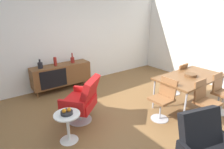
{
  "coord_description": "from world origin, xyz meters",
  "views": [
    {
      "loc": [
        -2.32,
        -2.45,
        2.15
      ],
      "look_at": [
        -0.17,
        0.47,
        0.87
      ],
      "focal_mm": 29.69,
      "sensor_mm": 36.0,
      "label": 1
    }
  ],
  "objects_px": {
    "dining_table": "(190,78)",
    "dining_chair_front_right": "(221,92)",
    "wooden_bowl_on_table": "(191,75)",
    "fruit_bowl": "(67,112)",
    "side_table_round": "(68,124)",
    "sideboard": "(61,74)",
    "vase_cobalt": "(72,60)",
    "vase_sculptural_dark": "(40,65)",
    "dining_chair_front_left": "(204,101)",
    "vase_ceramic_small": "(55,61)",
    "dining_chair_near_window": "(163,98)",
    "lounge_chair_red": "(82,100)",
    "dining_chair_back_right": "(177,77)"
  },
  "relations": [
    {
      "from": "sideboard",
      "to": "lounge_chair_red",
      "type": "distance_m",
      "value": 1.79
    },
    {
      "from": "vase_sculptural_dark",
      "to": "wooden_bowl_on_table",
      "type": "distance_m",
      "value": 3.66
    },
    {
      "from": "lounge_chair_red",
      "to": "fruit_bowl",
      "type": "relative_size",
      "value": 4.73
    },
    {
      "from": "wooden_bowl_on_table",
      "to": "dining_chair_near_window",
      "type": "relative_size",
      "value": 0.3
    },
    {
      "from": "vase_cobalt",
      "to": "vase_ceramic_small",
      "type": "relative_size",
      "value": 1.21
    },
    {
      "from": "wooden_bowl_on_table",
      "to": "side_table_round",
      "type": "xyz_separation_m",
      "value": [
        -2.73,
        0.5,
        -0.45
      ]
    },
    {
      "from": "vase_ceramic_small",
      "to": "fruit_bowl",
      "type": "bearing_deg",
      "value": -106.24
    },
    {
      "from": "vase_cobalt",
      "to": "side_table_round",
      "type": "distance_m",
      "value": 2.49
    },
    {
      "from": "vase_sculptural_dark",
      "to": "dining_chair_front_left",
      "type": "xyz_separation_m",
      "value": [
        2.15,
        -3.22,
        -0.33
      ]
    },
    {
      "from": "dining_table",
      "to": "dining_chair_back_right",
      "type": "height_order",
      "value": "dining_chair_back_right"
    },
    {
      "from": "vase_cobalt",
      "to": "dining_chair_front_right",
      "type": "distance_m",
      "value": 3.78
    },
    {
      "from": "dining_chair_near_window",
      "to": "fruit_bowl",
      "type": "xyz_separation_m",
      "value": [
        -1.85,
        0.49,
        0.09
      ]
    },
    {
      "from": "vase_sculptural_dark",
      "to": "lounge_chair_red",
      "type": "height_order",
      "value": "vase_sculptural_dark"
    },
    {
      "from": "vase_sculptural_dark",
      "to": "wooden_bowl_on_table",
      "type": "height_order",
      "value": "vase_sculptural_dark"
    },
    {
      "from": "wooden_bowl_on_table",
      "to": "dining_chair_front_right",
      "type": "distance_m",
      "value": 0.72
    },
    {
      "from": "vase_sculptural_dark",
      "to": "dining_chair_back_right",
      "type": "relative_size",
      "value": 0.28
    },
    {
      "from": "dining_chair_near_window",
      "to": "fruit_bowl",
      "type": "bearing_deg",
      "value": 165.02
    },
    {
      "from": "sideboard",
      "to": "dining_chair_front_left",
      "type": "height_order",
      "value": "dining_chair_front_left"
    },
    {
      "from": "vase_ceramic_small",
      "to": "dining_chair_near_window",
      "type": "height_order",
      "value": "vase_ceramic_small"
    },
    {
      "from": "dining_chair_front_right",
      "to": "dining_chair_front_left",
      "type": "height_order",
      "value": "same"
    },
    {
      "from": "wooden_bowl_on_table",
      "to": "fruit_bowl",
      "type": "relative_size",
      "value": 1.3
    },
    {
      "from": "dining_chair_front_right",
      "to": "dining_chair_front_left",
      "type": "relative_size",
      "value": 1.0
    },
    {
      "from": "vase_ceramic_small",
      "to": "dining_chair_near_window",
      "type": "xyz_separation_m",
      "value": [
        1.22,
        -2.66,
        -0.37
      ]
    },
    {
      "from": "sideboard",
      "to": "vase_sculptural_dark",
      "type": "height_order",
      "value": "vase_sculptural_dark"
    },
    {
      "from": "side_table_round",
      "to": "dining_chair_front_left",
      "type": "bearing_deg",
      "value": -23.83
    },
    {
      "from": "dining_table",
      "to": "dining_chair_front_right",
      "type": "height_order",
      "value": "dining_chair_front_right"
    },
    {
      "from": "lounge_chair_red",
      "to": "dining_chair_back_right",
      "type": "bearing_deg",
      "value": -7.24
    },
    {
      "from": "lounge_chair_red",
      "to": "side_table_round",
      "type": "relative_size",
      "value": 1.82
    },
    {
      "from": "sideboard",
      "to": "dining_chair_near_window",
      "type": "bearing_deg",
      "value": -67.87
    },
    {
      "from": "dining_chair_front_right",
      "to": "dining_chair_back_right",
      "type": "bearing_deg",
      "value": 89.73
    },
    {
      "from": "vase_ceramic_small",
      "to": "side_table_round",
      "type": "bearing_deg",
      "value": -106.24
    },
    {
      "from": "vase_sculptural_dark",
      "to": "lounge_chair_red",
      "type": "distance_m",
      "value": 1.82
    },
    {
      "from": "dining_chair_front_right",
      "to": "vase_cobalt",
      "type": "bearing_deg",
      "value": 121.33
    },
    {
      "from": "sideboard",
      "to": "dining_table",
      "type": "bearing_deg",
      "value": -53.46
    },
    {
      "from": "dining_table",
      "to": "dining_chair_front_left",
      "type": "distance_m",
      "value": 0.7
    },
    {
      "from": "dining_table",
      "to": "dining_chair_front_left",
      "type": "height_order",
      "value": "dining_chair_front_left"
    },
    {
      "from": "dining_chair_back_right",
      "to": "dining_chair_front_left",
      "type": "relative_size",
      "value": 1.0
    },
    {
      "from": "vase_cobalt",
      "to": "dining_chair_front_right",
      "type": "height_order",
      "value": "vase_cobalt"
    },
    {
      "from": "wooden_bowl_on_table",
      "to": "fruit_bowl",
      "type": "xyz_separation_m",
      "value": [
        -2.73,
        0.5,
        -0.21
      ]
    },
    {
      "from": "dining_chair_front_right",
      "to": "fruit_bowl",
      "type": "xyz_separation_m",
      "value": [
        -3.09,
        1.05,
        0.09
      ]
    },
    {
      "from": "dining_chair_front_left",
      "to": "lounge_chair_red",
      "type": "distance_m",
      "value": 2.39
    },
    {
      "from": "sideboard",
      "to": "lounge_chair_red",
      "type": "relative_size",
      "value": 1.69
    },
    {
      "from": "vase_ceramic_small",
      "to": "dining_chair_back_right",
      "type": "bearing_deg",
      "value": -40.48
    },
    {
      "from": "vase_cobalt",
      "to": "dining_chair_front_left",
      "type": "distance_m",
      "value": 3.47
    },
    {
      "from": "sideboard",
      "to": "dining_chair_front_right",
      "type": "bearing_deg",
      "value": -54.21
    },
    {
      "from": "sideboard",
      "to": "lounge_chair_red",
      "type": "xyz_separation_m",
      "value": [
        -0.29,
        -1.77,
        0.03
      ]
    },
    {
      "from": "dining_chair_front_right",
      "to": "sideboard",
      "type": "bearing_deg",
      "value": 125.79
    },
    {
      "from": "lounge_chair_red",
      "to": "fruit_bowl",
      "type": "xyz_separation_m",
      "value": [
        -0.48,
        -0.4,
        0.09
      ]
    },
    {
      "from": "dining_chair_back_right",
      "to": "fruit_bowl",
      "type": "height_order",
      "value": "dining_chair_back_right"
    },
    {
      "from": "side_table_round",
      "to": "sideboard",
      "type": "bearing_deg",
      "value": 70.45
    }
  ]
}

